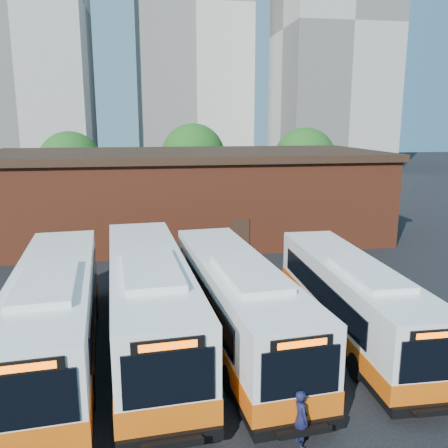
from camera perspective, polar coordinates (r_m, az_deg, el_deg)
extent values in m
plane|color=black|center=(17.70, 1.16, -16.58)|extent=(220.00, 220.00, 0.00)
cube|color=white|center=(18.43, -19.69, -9.74)|extent=(3.70, 12.74, 2.98)
cube|color=#DD5A0D|center=(18.76, -19.50, -12.19)|extent=(3.75, 12.80, 0.73)
cube|color=black|center=(18.98, -19.38, -13.64)|extent=(3.74, 12.79, 0.26)
cube|color=black|center=(12.66, -22.55, -19.06)|extent=(2.27, 0.25, 1.41)
cube|color=black|center=(12.24, -22.90, -15.58)|extent=(1.78, 0.21, 0.34)
cube|color=#FF5905|center=(12.21, -22.92, -15.66)|extent=(1.41, 0.14, 0.19)
cube|color=black|center=(18.91, -23.78, -8.58)|extent=(0.86, 9.77, 1.10)
cube|color=black|center=(18.62, -15.43, -8.28)|extent=(0.86, 9.77, 1.10)
cube|color=white|center=(16.42, -20.59, -6.58)|extent=(2.17, 4.53, 0.23)
cylinder|color=black|center=(16.03, -25.11, -19.00)|extent=(0.42, 1.07, 1.05)
cylinder|color=black|center=(15.72, -15.94, -18.91)|extent=(0.42, 1.07, 1.05)
cylinder|color=black|center=(22.16, -21.79, -9.86)|extent=(0.42, 1.07, 1.05)
cylinder|color=black|center=(21.94, -15.44, -9.63)|extent=(0.42, 1.07, 1.05)
cube|color=white|center=(18.61, -9.06, -8.72)|extent=(3.67, 13.17, 3.09)
cube|color=#DD5A0D|center=(18.94, -8.97, -11.25)|extent=(3.73, 13.23, 0.76)
cube|color=black|center=(19.16, -8.91, -12.74)|extent=(3.72, 13.22, 0.27)
cube|color=black|center=(12.58, -6.65, -17.96)|extent=(2.35, 0.23, 1.46)
cube|color=black|center=(12.14, -6.76, -14.31)|extent=(1.84, 0.19, 0.35)
cube|color=#FF5905|center=(12.11, -6.73, -14.39)|extent=(1.46, 0.12, 0.20)
cube|color=black|center=(13.48, -6.42, -24.48)|extent=(2.77, 0.35, 0.35)
cube|color=black|center=(13.21, -6.28, -24.74)|extent=(1.60, 0.52, 0.07)
cube|color=black|center=(13.01, -6.17, -24.99)|extent=(1.57, 0.15, 0.20)
cube|color=black|center=(18.88, -13.50, -7.64)|extent=(0.77, 10.12, 1.14)
cube|color=black|center=(19.05, -4.93, -7.15)|extent=(0.77, 10.12, 1.14)
cube|color=white|center=(16.53, -8.81, -5.35)|extent=(2.20, 4.67, 0.24)
cylinder|color=black|center=(15.83, -12.54, -18.38)|extent=(0.42, 1.11, 1.08)
cylinder|color=black|center=(16.01, -3.11, -17.71)|extent=(0.42, 1.11, 1.08)
cylinder|color=black|center=(22.30, -12.89, -9.07)|extent=(0.42, 1.11, 1.08)
cylinder|color=black|center=(22.43, -6.42, -8.70)|extent=(0.42, 1.11, 1.08)
cube|color=white|center=(18.51, 1.55, -9.08)|extent=(3.65, 12.37, 2.90)
cube|color=#DD5A0D|center=(18.83, 1.54, -11.46)|extent=(3.70, 12.42, 0.71)
cube|color=black|center=(19.04, 1.53, -12.86)|extent=(3.69, 12.41, 0.25)
cube|color=black|center=(13.17, 9.21, -17.26)|extent=(2.20, 0.25, 1.37)
cube|color=black|center=(12.77, 9.36, -13.98)|extent=(1.73, 0.21, 0.33)
cube|color=#FF5905|center=(12.74, 9.42, -14.05)|extent=(1.37, 0.14, 0.18)
cube|color=black|center=(13.99, 9.07, -23.18)|extent=(2.59, 0.37, 0.33)
cube|color=black|center=(13.76, 9.50, -23.36)|extent=(1.50, 0.51, 0.06)
cube|color=black|center=(13.58, 9.85, -23.54)|extent=(1.47, 0.17, 0.18)
cube|color=black|center=(18.49, -2.77, -8.19)|extent=(0.88, 9.48, 1.07)
cube|color=black|center=(19.15, 5.06, -7.49)|extent=(0.88, 9.48, 1.07)
cube|color=white|center=(16.61, 3.03, -5.94)|extent=(2.13, 4.40, 0.22)
cylinder|color=black|center=(15.79, 0.82, -18.30)|extent=(0.41, 1.04, 1.02)
cylinder|color=black|center=(16.48, 9.08, -17.06)|extent=(0.41, 1.04, 1.02)
cylinder|color=black|center=(21.69, -3.88, -9.50)|extent=(0.41, 1.04, 1.02)
cylinder|color=black|center=(22.19, 2.16, -8.96)|extent=(0.41, 1.04, 1.02)
cube|color=white|center=(19.80, 15.05, -8.43)|extent=(2.59, 11.42, 2.70)
cube|color=#DD5A0D|center=(20.08, 14.92, -10.52)|extent=(2.63, 11.47, 0.66)
cube|color=black|center=(20.27, 14.85, -11.76)|extent=(2.62, 11.46, 0.24)
cube|color=black|center=(15.09, 23.98, -14.78)|extent=(2.06, 0.09, 1.28)
cube|color=black|center=(14.75, 24.27, -12.05)|extent=(1.61, 0.08, 0.30)
cube|color=#FF5905|center=(14.73, 24.34, -12.10)|extent=(1.28, 0.04, 0.17)
cube|color=black|center=(15.77, 23.59, -19.81)|extent=(2.42, 0.17, 0.30)
cube|color=black|center=(15.56, 24.07, -19.89)|extent=(1.38, 0.38, 0.06)
cube|color=black|center=(15.41, 24.45, -19.98)|extent=(1.38, 0.06, 0.17)
cube|color=black|center=(19.60, 11.31, -7.64)|extent=(0.18, 8.88, 1.00)
cube|color=black|center=(20.54, 17.85, -7.07)|extent=(0.18, 8.88, 1.00)
cube|color=white|center=(18.12, 17.08, -5.66)|extent=(1.70, 4.01, 0.21)
cylinder|color=black|center=(17.20, 15.73, -16.19)|extent=(0.32, 0.95, 0.95)
cylinder|color=black|center=(18.15, 22.29, -15.10)|extent=(0.32, 0.95, 0.95)
cylinder|color=black|center=(22.51, 9.20, -8.90)|extent=(0.32, 0.95, 0.95)
cylinder|color=black|center=(23.24, 14.42, -8.45)|extent=(0.32, 0.95, 0.95)
imported|color=#131538|center=(13.75, 9.22, -22.10)|extent=(0.48, 0.65, 1.62)
cube|color=maroon|center=(35.79, -4.64, 3.31)|extent=(28.00, 12.00, 6.00)
cube|color=black|center=(35.44, -4.73, 8.34)|extent=(28.60, 12.60, 0.50)
cube|color=black|center=(30.68, 1.95, -1.59)|extent=(1.20, 0.08, 2.40)
cylinder|color=#382314|center=(48.32, -17.74, 3.11)|extent=(0.36, 0.36, 2.70)
sphere|color=#1D5417|center=(47.94, -18.00, 7.00)|extent=(6.00, 6.00, 6.00)
cylinder|color=#382314|center=(49.98, -3.66, 4.10)|extent=(0.36, 0.36, 2.95)
sphere|color=#1D5417|center=(49.60, -3.71, 8.23)|extent=(6.56, 6.56, 6.56)
cylinder|color=#382314|center=(49.40, 9.53, 3.77)|extent=(0.36, 0.36, 2.81)
sphere|color=#1D5417|center=(49.02, 9.67, 7.74)|extent=(6.24, 6.24, 6.24)
cube|color=#ADA99F|center=(91.31, -23.18, 23.31)|extent=(20.00, 18.00, 55.00)
cube|color=beige|center=(103.96, -4.02, 24.13)|extent=(22.00, 20.00, 60.00)
cube|color=#ADA99F|center=(90.81, 12.99, 21.75)|extent=(18.00, 18.00, 48.00)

